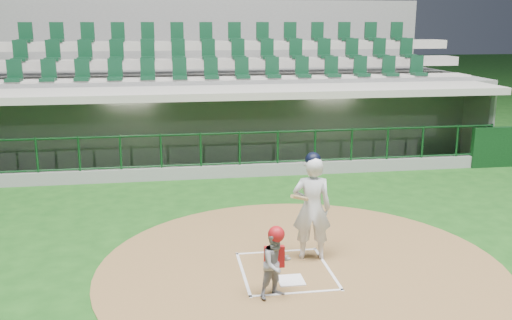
% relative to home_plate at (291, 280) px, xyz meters
% --- Properties ---
extents(ground, '(120.00, 120.00, 0.00)m').
position_rel_home_plate_xyz_m(ground, '(0.00, 0.70, -0.02)').
color(ground, '#154313').
rests_on(ground, ground).
extents(dirt_circle, '(7.20, 7.20, 0.01)m').
position_rel_home_plate_xyz_m(dirt_circle, '(0.30, 0.50, -0.02)').
color(dirt_circle, brown).
rests_on(dirt_circle, ground).
extents(home_plate, '(0.43, 0.43, 0.02)m').
position_rel_home_plate_xyz_m(home_plate, '(0.00, 0.00, 0.00)').
color(home_plate, white).
rests_on(home_plate, dirt_circle).
extents(batter_box_chalk, '(1.55, 1.80, 0.01)m').
position_rel_home_plate_xyz_m(batter_box_chalk, '(0.00, 0.40, -0.00)').
color(batter_box_chalk, silver).
rests_on(batter_box_chalk, ground).
extents(dugout_structure, '(16.40, 3.70, 3.00)m').
position_rel_home_plate_xyz_m(dugout_structure, '(0.10, 8.52, 0.94)').
color(dugout_structure, gray).
rests_on(dugout_structure, ground).
extents(seating_deck, '(17.00, 6.72, 5.15)m').
position_rel_home_plate_xyz_m(seating_deck, '(0.00, 11.61, 1.40)').
color(seating_deck, slate).
rests_on(seating_deck, ground).
extents(batter, '(0.92, 0.93, 1.99)m').
position_rel_home_plate_xyz_m(batter, '(0.56, 0.88, 0.98)').
color(batter, silver).
rests_on(batter, dirt_circle).
extents(catcher, '(0.66, 0.60, 1.17)m').
position_rel_home_plate_xyz_m(catcher, '(-0.35, -0.50, 0.57)').
color(catcher, gray).
rests_on(catcher, dirt_circle).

